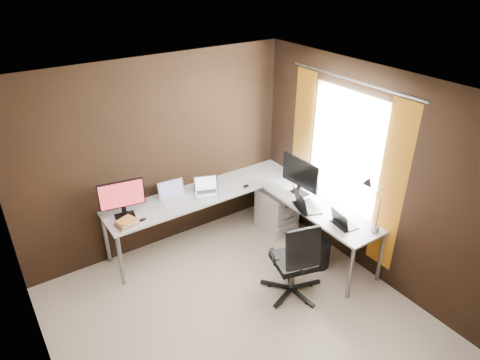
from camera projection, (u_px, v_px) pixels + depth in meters
name	position (u px, v px, depth m)	size (l,w,h in m)	color
room	(262.00, 208.00, 4.24)	(3.60, 3.60, 2.50)	beige
desk	(247.00, 202.00, 5.48)	(2.65, 2.25, 0.73)	silver
drawer_pedestal	(277.00, 210.00, 6.03)	(0.42, 0.50, 0.60)	silver
monitor_left	(122.00, 197.00, 4.99)	(0.53, 0.19, 0.46)	black
monitor_right	(300.00, 175.00, 5.44)	(0.16, 0.61, 0.50)	black
laptop_white	(173.00, 195.00, 5.44)	(0.36, 0.27, 0.23)	silver
laptop_silver	(207.00, 189.00, 5.58)	(0.37, 0.32, 0.21)	silver
laptop_black_big	(304.00, 205.00, 5.23)	(0.36, 0.43, 0.24)	black
laptop_black_small	(342.00, 222.00, 4.91)	(0.25, 0.32, 0.20)	black
book_stack	(126.00, 223.00, 4.92)	(0.26, 0.23, 0.07)	tan
mouse_left	(143.00, 220.00, 5.01)	(0.08, 0.05, 0.03)	black
mouse_corner	(246.00, 186.00, 5.72)	(0.09, 0.06, 0.04)	black
desk_lamp	(371.00, 199.00, 4.65)	(0.20, 0.24, 0.66)	slate
office_chair	(294.00, 273.00, 4.86)	(0.56, 0.58, 1.00)	black
wastebasket	(319.00, 254.00, 5.37)	(0.28, 0.28, 0.32)	black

